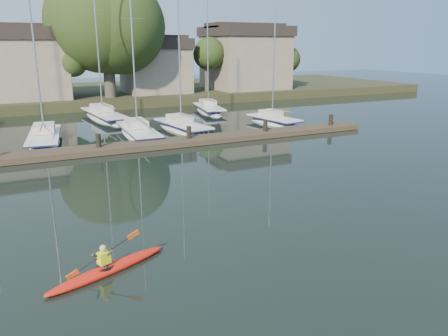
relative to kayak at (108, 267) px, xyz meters
name	(u,v)px	position (x,y,z in m)	size (l,w,h in m)	color
ground	(248,225)	(5.43, 1.29, -0.16)	(160.00, 160.00, 0.00)	black
kayak	(108,267)	(0.00, 0.00, 0.00)	(3.96, 2.01, 1.30)	red
dock	(146,145)	(5.43, 15.29, 0.05)	(34.00, 2.00, 1.80)	#402F24
sailboat_1	(45,145)	(-0.42, 20.01, -0.34)	(3.06, 8.61, 13.78)	silver
sailboat_2	(138,138)	(6.00, 19.43, -0.33)	(2.22, 8.64, 14.23)	silver
sailboat_3	(183,133)	(9.71, 20.03, -0.34)	(3.16, 8.00, 12.55)	silver
sailboat_4	(273,126)	(17.81, 19.60, -0.33)	(3.00, 6.67, 10.94)	silver
sailboat_6	(104,121)	(5.15, 28.33, -0.34)	(3.19, 10.27, 16.06)	silver
sailboat_7	(209,114)	(15.48, 28.11, -0.34)	(3.27, 7.93, 12.42)	silver
shore	(97,74)	(7.05, 41.58, 3.07)	(90.00, 25.25, 12.75)	#27351A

